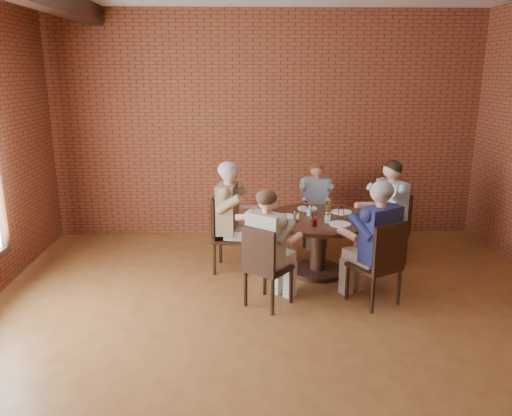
{
  "coord_description": "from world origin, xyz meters",
  "views": [
    {
      "loc": [
        -0.41,
        -4.15,
        2.52
      ],
      "look_at": [
        -0.24,
        1.0,
        1.1
      ],
      "focal_mm": 35.0,
      "sensor_mm": 36.0,
      "label": 1
    }
  ],
  "objects_px": {
    "diner_c": "(232,217)",
    "smartphone": "(359,220)",
    "diner_e": "(376,243)",
    "diner_a": "(387,213)",
    "dining_table": "(319,234)",
    "chair_e": "(381,261)",
    "chair_d": "(264,264)",
    "diner_b": "(316,205)",
    "diner_d": "(269,248)",
    "chair_b": "(315,212)",
    "chair_a": "(392,224)",
    "chair_c": "(225,230)"
  },
  "relations": [
    {
      "from": "diner_c",
      "to": "smartphone",
      "type": "relative_size",
      "value": 10.42
    },
    {
      "from": "diner_e",
      "to": "diner_a",
      "type": "bearing_deg",
      "value": -141.27
    },
    {
      "from": "dining_table",
      "to": "chair_e",
      "type": "height_order",
      "value": "chair_e"
    },
    {
      "from": "chair_d",
      "to": "diner_c",
      "type": "bearing_deg",
      "value": -33.92
    },
    {
      "from": "smartphone",
      "to": "diner_b",
      "type": "bearing_deg",
      "value": 115.62
    },
    {
      "from": "chair_e",
      "to": "smartphone",
      "type": "relative_size",
      "value": 7.13
    },
    {
      "from": "diner_d",
      "to": "chair_e",
      "type": "relative_size",
      "value": 1.36
    },
    {
      "from": "diner_b",
      "to": "diner_c",
      "type": "relative_size",
      "value": 0.86
    },
    {
      "from": "dining_table",
      "to": "chair_e",
      "type": "xyz_separation_m",
      "value": [
        0.53,
        -0.93,
        -0.0
      ]
    },
    {
      "from": "dining_table",
      "to": "smartphone",
      "type": "height_order",
      "value": "smartphone"
    },
    {
      "from": "chair_b",
      "to": "dining_table",
      "type": "bearing_deg",
      "value": -90.0
    },
    {
      "from": "chair_a",
      "to": "chair_c",
      "type": "height_order",
      "value": "chair_c"
    },
    {
      "from": "dining_table",
      "to": "chair_b",
      "type": "distance_m",
      "value": 1.19
    },
    {
      "from": "diner_a",
      "to": "diner_c",
      "type": "bearing_deg",
      "value": -105.36
    },
    {
      "from": "diner_d",
      "to": "smartphone",
      "type": "distance_m",
      "value": 1.34
    },
    {
      "from": "chair_c",
      "to": "diner_e",
      "type": "height_order",
      "value": "diner_e"
    },
    {
      "from": "chair_a",
      "to": "chair_d",
      "type": "height_order",
      "value": "chair_a"
    },
    {
      "from": "dining_table",
      "to": "chair_b",
      "type": "bearing_deg",
      "value": 83.76
    },
    {
      "from": "chair_e",
      "to": "diner_b",
      "type": "bearing_deg",
      "value": -108.48
    },
    {
      "from": "diner_b",
      "to": "chair_d",
      "type": "distance_m",
      "value": 2.22
    },
    {
      "from": "diner_a",
      "to": "smartphone",
      "type": "xyz_separation_m",
      "value": [
        -0.5,
        -0.53,
        0.06
      ]
    },
    {
      "from": "diner_a",
      "to": "chair_b",
      "type": "bearing_deg",
      "value": -155.33
    },
    {
      "from": "chair_c",
      "to": "diner_a",
      "type": "bearing_deg",
      "value": -76.37
    },
    {
      "from": "chair_e",
      "to": "chair_a",
      "type": "bearing_deg",
      "value": -141.08
    },
    {
      "from": "chair_d",
      "to": "chair_e",
      "type": "bearing_deg",
      "value": -141.48
    },
    {
      "from": "diner_b",
      "to": "diner_d",
      "type": "height_order",
      "value": "diner_d"
    },
    {
      "from": "chair_a",
      "to": "diner_a",
      "type": "xyz_separation_m",
      "value": [
        -0.09,
        -0.03,
        0.17
      ]
    },
    {
      "from": "diner_c",
      "to": "diner_d",
      "type": "bearing_deg",
      "value": -149.79
    },
    {
      "from": "dining_table",
      "to": "chair_a",
      "type": "relative_size",
      "value": 1.4
    },
    {
      "from": "diner_d",
      "to": "chair_e",
      "type": "distance_m",
      "value": 1.23
    },
    {
      "from": "chair_d",
      "to": "chair_b",
      "type": "bearing_deg",
      "value": -73.94
    },
    {
      "from": "chair_a",
      "to": "chair_b",
      "type": "relative_size",
      "value": 1.1
    },
    {
      "from": "diner_a",
      "to": "diner_b",
      "type": "relative_size",
      "value": 1.14
    },
    {
      "from": "chair_b",
      "to": "diner_c",
      "type": "distance_m",
      "value": 1.6
    },
    {
      "from": "diner_b",
      "to": "diner_c",
      "type": "bearing_deg",
      "value": -135.89
    },
    {
      "from": "dining_table",
      "to": "diner_d",
      "type": "distance_m",
      "value": 1.11
    },
    {
      "from": "dining_table",
      "to": "diner_c",
      "type": "relative_size",
      "value": 0.95
    },
    {
      "from": "diner_a",
      "to": "chair_e",
      "type": "relative_size",
      "value": 1.43
    },
    {
      "from": "diner_b",
      "to": "diner_e",
      "type": "xyz_separation_m",
      "value": [
        0.36,
        -1.96,
        0.09
      ]
    },
    {
      "from": "diner_b",
      "to": "chair_e",
      "type": "height_order",
      "value": "diner_b"
    },
    {
      "from": "diner_a",
      "to": "chair_d",
      "type": "distance_m",
      "value": 2.14
    },
    {
      "from": "chair_d",
      "to": "dining_table",
      "type": "bearing_deg",
      "value": -90.0
    },
    {
      "from": "chair_c",
      "to": "diner_d",
      "type": "relative_size",
      "value": 0.75
    },
    {
      "from": "diner_a",
      "to": "diner_e",
      "type": "relative_size",
      "value": 0.99
    },
    {
      "from": "diner_d",
      "to": "chair_d",
      "type": "bearing_deg",
      "value": 90.0
    },
    {
      "from": "diner_c",
      "to": "diner_e",
      "type": "bearing_deg",
      "value": -113.94
    },
    {
      "from": "chair_a",
      "to": "diner_a",
      "type": "bearing_deg",
      "value": -90.0
    },
    {
      "from": "chair_b",
      "to": "diner_d",
      "type": "relative_size",
      "value": 0.66
    },
    {
      "from": "chair_a",
      "to": "chair_c",
      "type": "relative_size",
      "value": 0.98
    },
    {
      "from": "diner_b",
      "to": "chair_d",
      "type": "height_order",
      "value": "diner_b"
    }
  ]
}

